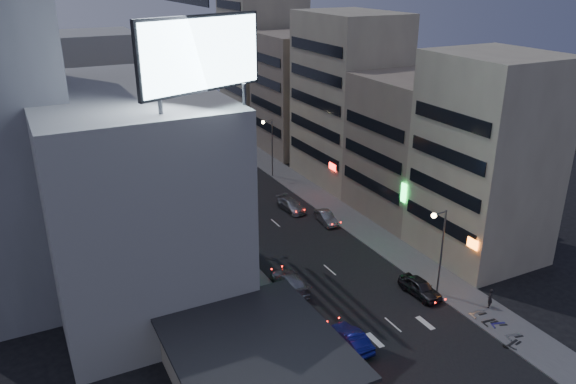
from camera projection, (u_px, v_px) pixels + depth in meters
ground at (425, 353)px, 42.33m from camera, size 180.00×180.00×0.00m
sidewalk_left at (197, 223)px, 63.76m from camera, size 4.00×120.00×0.12m
sidewalk_right at (319, 198)px, 70.50m from camera, size 4.00×120.00×0.12m
food_court at (244, 371)px, 37.39m from camera, size 11.00×13.00×3.88m
white_building at (128, 192)px, 48.37m from camera, size 14.00×24.00×18.00m
shophouse_near at (486, 159)px, 53.62m from camera, size 10.00×11.00×20.00m
shophouse_mid at (412, 147)px, 64.09m from camera, size 11.00×12.00×16.00m
shophouse_far at (348, 99)px, 73.52m from camera, size 10.00×14.00×22.00m
far_left_a at (95, 116)px, 69.32m from camera, size 11.00×10.00×20.00m
far_left_b at (79, 113)px, 80.80m from camera, size 12.00×10.00×15.00m
far_right_a at (298, 93)px, 86.88m from camera, size 11.00×12.00×18.00m
far_right_b at (263, 61)px, 97.56m from camera, size 12.00×12.00×24.00m
billboard at (201, 55)px, 37.06m from camera, size 9.52×3.75×6.20m
street_lamp_right_near at (439, 241)px, 47.78m from camera, size 1.60×0.44×8.02m
street_lamp_left at (239, 201)px, 56.05m from camera, size 1.60×0.44×8.02m
street_lamp_right_far at (269, 140)px, 75.92m from camera, size 1.60×0.44×8.02m
parked_car_right_near at (420, 287)px, 49.56m from camera, size 2.02×4.51×1.50m
parked_car_right_mid at (326, 217)px, 63.71m from camera, size 1.75×4.08×1.31m
parked_car_left at (211, 207)px, 66.15m from camera, size 3.52×6.25×1.65m
parked_car_right_far at (291, 205)px, 66.95m from camera, size 2.23×4.78×1.35m
road_car_blue at (350, 338)px, 42.76m from camera, size 1.66×4.45×1.45m
road_car_silver at (290, 282)px, 50.41m from camera, size 2.47×5.41×1.53m
person at (490, 298)px, 47.50m from camera, size 0.75×0.71×1.72m
scooter_black_a at (517, 333)px, 43.47m from camera, size 1.00×1.99×1.16m
scooter_silver_a at (520, 326)px, 44.22m from camera, size 1.05×2.06×1.20m
scooter_blue at (505, 316)px, 45.59m from camera, size 1.15×1.94×1.12m
scooter_black_b at (495, 312)px, 46.01m from camera, size 0.86×1.99×1.18m
scooter_silver_b at (483, 304)px, 47.10m from camera, size 0.90×2.11×1.25m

